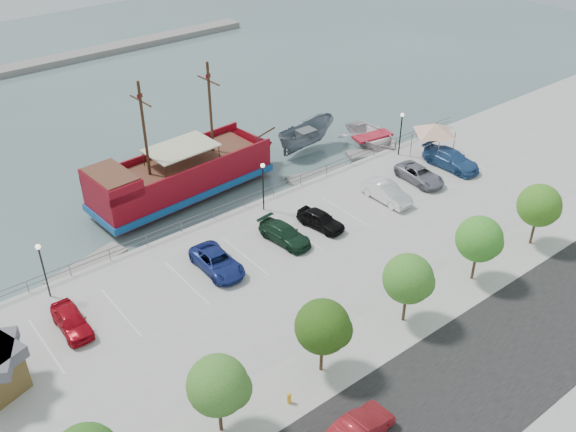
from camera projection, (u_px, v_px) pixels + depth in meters
ground at (314, 256)px, 49.13m from camera, size 160.00×160.00×0.00m
land_slab at (563, 427)px, 35.01m from camera, size 100.00×58.00×1.20m
street at (489, 367)px, 37.99m from camera, size 100.00×8.00×0.04m
sidewalk at (413, 314)px, 41.96m from camera, size 100.00×4.00×0.05m
seawall_railing at (254, 198)px, 53.47m from camera, size 50.00×0.06×1.00m
far_shore at (117, 48)px, 90.55m from camera, size 40.00×3.00×0.80m
pirate_ship at (195, 171)px, 56.34m from camera, size 19.07×6.43×11.92m
patrol_boat at (306, 138)px, 63.50m from camera, size 7.24×3.21×2.73m
speedboat at (372, 139)px, 64.70m from camera, size 6.16×7.87×1.49m
dock_west at (87, 267)px, 47.63m from camera, size 6.61×3.46×0.36m
dock_mid at (319, 175)px, 59.50m from camera, size 6.41×3.06×0.35m
dock_east at (378, 152)px, 63.48m from camera, size 6.43×4.02×0.36m
canopy_tent at (435, 123)px, 59.21m from camera, size 5.34×5.34×3.87m
street_sedan at (357, 431)px, 33.19m from camera, size 4.63×1.91×1.49m
fire_hydrant at (289, 398)px, 35.46m from camera, size 0.26×0.26×0.76m
lamp_post_left at (42, 261)px, 41.91m from camera, size 0.36×0.36×4.28m
lamp_post_mid at (263, 178)px, 51.31m from camera, size 0.36×0.36×4.28m
lamp_post_right at (401, 126)px, 59.67m from camera, size 0.36×0.36×4.28m
tree_b at (221, 386)px, 32.39m from camera, size 3.30×3.20×5.00m
tree_c at (325, 328)px, 36.05m from camera, size 3.30×3.20×5.00m
tree_d at (410, 280)px, 39.70m from camera, size 3.30×3.20×5.00m
tree_e at (481, 240)px, 43.36m from camera, size 3.30×3.20×5.00m
tree_f at (541, 206)px, 47.02m from camera, size 3.30×3.20×5.00m
parked_car_a at (71, 321)px, 40.36m from camera, size 1.78×4.18×1.41m
parked_car_c at (217, 262)px, 45.62m from camera, size 2.41×5.02×1.38m
parked_car_d at (285, 234)px, 48.66m from camera, size 2.41×4.79×1.34m
parked_car_e at (321, 220)px, 50.31m from camera, size 2.30×4.30×1.39m
parked_car_f at (386, 192)px, 53.74m from camera, size 1.69×4.76×1.56m
parked_car_g at (420, 175)px, 56.53m from camera, size 2.54×4.94×1.33m
parked_car_h at (451, 159)px, 58.72m from camera, size 2.48×5.67×1.62m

